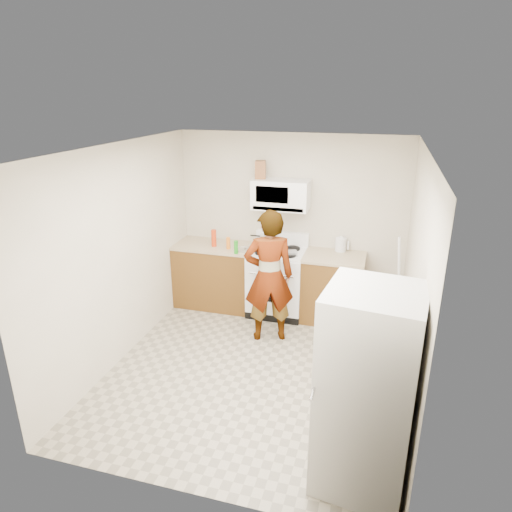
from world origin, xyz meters
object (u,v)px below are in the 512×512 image
(gas_range, at_px, (277,281))
(fridge, at_px, (367,391))
(saucepan, at_px, (269,240))
(person, at_px, (269,276))
(kettle, at_px, (341,245))
(microwave, at_px, (281,194))

(gas_range, distance_m, fridge, 3.08)
(saucepan, bearing_deg, person, -75.28)
(gas_range, distance_m, kettle, 1.02)
(person, bearing_deg, fridge, 101.81)
(gas_range, height_order, kettle, gas_range)
(gas_range, xyz_separation_m, microwave, (0.00, 0.13, 1.21))
(person, height_order, saucepan, person)
(microwave, distance_m, kettle, 1.08)
(kettle, distance_m, saucepan, 1.01)
(gas_range, bearing_deg, kettle, 15.91)
(fridge, xyz_separation_m, saucepan, (-1.53, 2.92, 0.17))
(gas_range, height_order, microwave, microwave)
(person, bearing_deg, saucepan, -96.28)
(kettle, height_order, saucepan, kettle)
(microwave, xyz_separation_m, fridge, (1.36, -2.87, -0.85))
(gas_range, xyz_separation_m, kettle, (0.83, 0.24, 0.54))
(saucepan, bearing_deg, fridge, -62.31)
(microwave, height_order, person, microwave)
(kettle, bearing_deg, saucepan, 162.88)
(gas_range, relative_size, fridge, 0.66)
(fridge, xyz_separation_m, kettle, (-0.52, 2.98, 0.18))
(fridge, distance_m, saucepan, 3.31)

